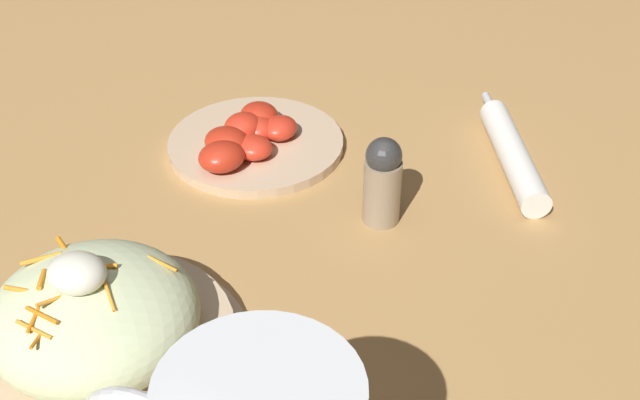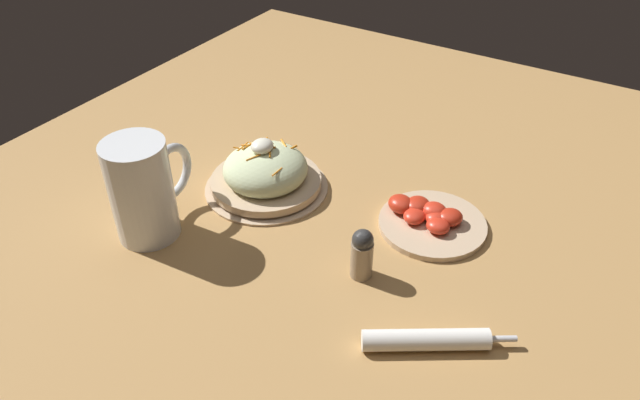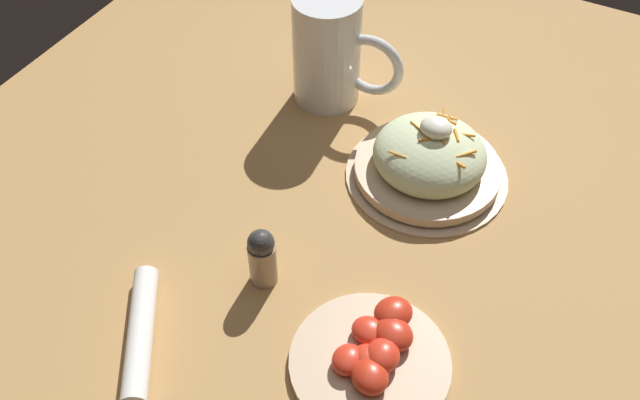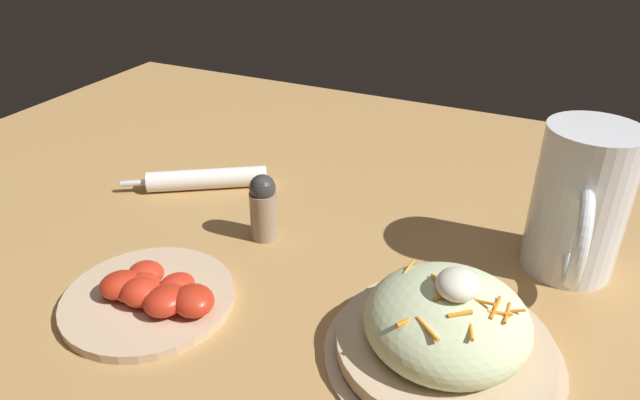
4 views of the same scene
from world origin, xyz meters
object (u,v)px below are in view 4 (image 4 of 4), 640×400
at_px(beer_mug, 579,208).
at_px(napkin_roll, 206,179).
at_px(salt_shaker, 263,207).
at_px(salad_plate, 446,330).
at_px(tomato_plate, 152,294).

relative_size(beer_mug, napkin_roll, 0.93).
bearing_deg(salt_shaker, salad_plate, 67.01).
distance_m(salad_plate, beer_mug, 0.22).
bearing_deg(tomato_plate, napkin_roll, -157.25).
relative_size(salad_plate, tomato_plate, 1.24).
distance_m(salad_plate, salt_shaker, 0.27).
bearing_deg(napkin_roll, tomato_plate, 22.75).
distance_m(beer_mug, napkin_roll, 0.48).
relative_size(napkin_roll, salt_shaker, 2.14).
xyz_separation_m(napkin_roll, salt_shaker, (0.08, 0.14, 0.03)).
bearing_deg(tomato_plate, beer_mug, 123.69).
xyz_separation_m(beer_mug, tomato_plate, (0.25, -0.38, -0.06)).
bearing_deg(beer_mug, salad_plate, -24.24).
bearing_deg(beer_mug, napkin_roll, -88.14).
xyz_separation_m(salad_plate, napkin_roll, (-0.18, -0.39, -0.02)).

